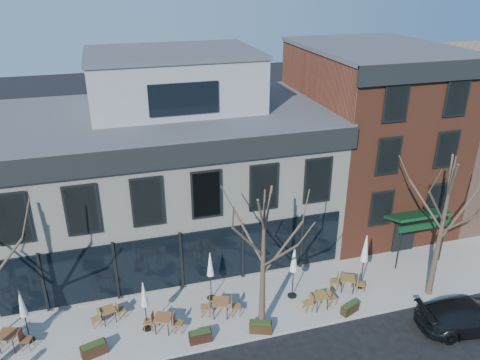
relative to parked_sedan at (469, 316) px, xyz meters
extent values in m
plane|color=black|center=(-12.20, 6.47, -0.70)|extent=(120.00, 120.00, 0.00)
cube|color=gray|center=(-8.95, 4.32, -0.62)|extent=(33.50, 4.70, 0.15)
cube|color=beige|center=(-12.20, 11.47, 3.30)|extent=(18.00, 10.00, 8.00)
cube|color=#47474C|center=(-12.20, 11.47, 7.35)|extent=(18.30, 10.30, 0.30)
cube|color=black|center=(-12.20, 6.35, 6.85)|extent=(18.30, 0.25, 1.10)
cube|color=black|center=(-12.20, 6.41, 1.20)|extent=(17.20, 0.12, 3.00)
cube|color=gray|center=(-11.20, 12.47, 8.90)|extent=(9.00, 6.50, 3.00)
cube|color=brown|center=(0.80, 11.47, 4.80)|extent=(8.00, 10.00, 11.00)
cube|color=#47474C|center=(0.80, 11.47, 10.35)|extent=(8.20, 10.20, 0.25)
cube|color=black|center=(0.80, 6.35, 9.90)|extent=(8.20, 0.25, 1.00)
cube|color=black|center=(0.80, 5.62, 2.20)|extent=(3.20, 1.66, 0.67)
cube|color=black|center=(0.80, 6.42, 0.55)|extent=(1.40, 0.10, 2.50)
cone|color=#382B21|center=(-9.20, 2.57, 2.97)|extent=(0.34, 0.34, 7.04)
cylinder|color=#382B21|center=(-8.25, 2.73, 3.48)|extent=(2.00, 0.46, 2.21)
cylinder|color=#382B21|center=(-9.60, 3.43, 3.89)|extent=(0.93, 1.84, 1.91)
cylinder|color=#382B21|center=(-9.95, 2.29, 4.34)|extent=(1.61, 0.68, 1.97)
cylinder|color=#382B21|center=(-8.80, 1.71, 3.81)|extent=(0.93, 1.83, 2.03)
cone|color=#382B21|center=(-0.20, 2.57, 3.19)|extent=(0.34, 0.34, 7.48)
cylinder|color=#382B21|center=(0.80, 2.75, 3.73)|extent=(2.12, 0.48, 2.35)
cylinder|color=#382B21|center=(-0.63, 3.48, 4.17)|extent=(0.98, 1.94, 2.03)
cylinder|color=#382B21|center=(-1.00, 2.28, 4.65)|extent=(1.71, 0.71, 2.09)
cylinder|color=#382B21|center=(0.22, 1.66, 4.08)|extent=(0.98, 1.94, 2.16)
imported|color=black|center=(0.00, 0.00, 0.00)|extent=(5.04, 2.58, 1.40)
cube|color=brown|center=(-20.10, 4.37, 0.25)|extent=(0.96, 0.96, 0.04)
cylinder|color=black|center=(-19.89, 3.99, -0.15)|extent=(0.04, 0.04, 0.79)
cylinder|color=black|center=(-20.32, 4.75, -0.15)|extent=(0.04, 0.04, 0.79)
cylinder|color=black|center=(-19.72, 4.58, -0.15)|extent=(0.04, 0.04, 0.79)
cube|color=brown|center=(-15.95, 4.94, 0.13)|extent=(0.80, 0.80, 0.04)
cylinder|color=black|center=(-16.13, 4.62, -0.21)|extent=(0.04, 0.04, 0.67)
cylinder|color=black|center=(-15.63, 4.76, -0.21)|extent=(0.04, 0.04, 0.67)
cylinder|color=black|center=(-16.27, 5.12, -0.21)|extent=(0.04, 0.04, 0.67)
cylinder|color=black|center=(-15.77, 5.26, -0.21)|extent=(0.04, 0.04, 0.67)
cube|color=brown|center=(-13.56, 3.60, 0.22)|extent=(0.96, 0.96, 0.04)
cylinder|color=black|center=(-13.95, 3.44, -0.17)|extent=(0.04, 0.04, 0.76)
cylinder|color=black|center=(-13.40, 3.22, -0.17)|extent=(0.04, 0.04, 0.76)
cylinder|color=black|center=(-13.73, 3.99, -0.17)|extent=(0.04, 0.04, 0.76)
cylinder|color=black|center=(-13.18, 3.77, -0.17)|extent=(0.04, 0.04, 0.76)
cube|color=brown|center=(-10.81, 3.89, 0.26)|extent=(0.96, 0.96, 0.04)
cylinder|color=black|center=(-11.20, 3.67, -0.15)|extent=(0.04, 0.04, 0.80)
cylinder|color=black|center=(-10.60, 3.51, -0.15)|extent=(0.04, 0.04, 0.80)
cylinder|color=black|center=(-11.03, 4.27, -0.15)|extent=(0.04, 0.04, 0.80)
cylinder|color=black|center=(-10.43, 4.10, -0.15)|extent=(0.04, 0.04, 0.80)
cube|color=brown|center=(-6.07, 3.07, 0.18)|extent=(0.74, 0.74, 0.04)
cylinder|color=black|center=(-6.34, 2.78, -0.19)|extent=(0.04, 0.04, 0.72)
cylinder|color=black|center=(-5.78, 2.80, -0.19)|extent=(0.04, 0.04, 0.72)
cylinder|color=black|center=(-6.36, 3.34, -0.19)|extent=(0.04, 0.04, 0.72)
cylinder|color=black|center=(-5.80, 3.36, -0.19)|extent=(0.04, 0.04, 0.72)
cube|color=brown|center=(-4.13, 3.93, 0.21)|extent=(0.96, 0.96, 0.04)
cylinder|color=black|center=(-4.51, 3.79, -0.18)|extent=(0.04, 0.04, 0.74)
cylinder|color=black|center=(-3.99, 3.54, -0.18)|extent=(0.04, 0.04, 0.74)
cylinder|color=black|center=(-4.27, 4.31, -0.18)|extent=(0.04, 0.04, 0.74)
cylinder|color=black|center=(-3.74, 4.07, -0.18)|extent=(0.04, 0.04, 0.74)
cylinder|color=black|center=(-19.37, 4.63, -0.52)|extent=(0.43, 0.43, 0.06)
cylinder|color=black|center=(-19.37, 4.63, 0.54)|extent=(0.05, 0.05, 2.17)
cone|color=#B9BEB0|center=(-19.37, 4.63, 1.52)|extent=(0.35, 0.35, 1.28)
cylinder|color=black|center=(-14.28, 3.91, -0.52)|extent=(0.42, 0.42, 0.06)
cylinder|color=black|center=(-14.28, 3.91, 0.49)|extent=(0.05, 0.05, 2.08)
cone|color=silver|center=(-14.28, 3.91, 1.43)|extent=(0.34, 0.34, 1.23)
cylinder|color=black|center=(-10.97, 5.24, -0.52)|extent=(0.43, 0.43, 0.06)
cylinder|color=black|center=(-10.97, 5.24, 0.53)|extent=(0.05, 0.05, 2.16)
cone|color=silver|center=(-10.97, 5.24, 1.51)|extent=(0.35, 0.35, 1.27)
cylinder|color=black|center=(-7.01, 4.26, -0.52)|extent=(0.47, 0.47, 0.06)
cylinder|color=black|center=(-7.01, 4.26, 0.63)|extent=(0.05, 0.05, 2.36)
cone|color=silver|center=(-7.01, 4.26, 1.70)|extent=(0.39, 0.39, 1.39)
cylinder|color=black|center=(-3.28, 4.00, -0.52)|extent=(0.49, 0.49, 0.07)
cylinder|color=black|center=(-3.28, 4.00, 0.68)|extent=(0.06, 0.06, 2.46)
cone|color=silver|center=(-3.28, 4.00, 1.80)|extent=(0.40, 0.40, 1.45)
cube|color=black|center=(-16.62, 2.97, -0.28)|extent=(1.16, 0.72, 0.54)
cube|color=#1E3314|center=(-16.62, 2.97, 0.01)|extent=(1.03, 0.61, 0.09)
cube|color=black|center=(-12.09, 2.48, -0.30)|extent=(1.01, 0.41, 0.50)
cube|color=#1E3314|center=(-12.09, 2.48, -0.03)|extent=(0.90, 0.32, 0.08)
cube|color=#322010|center=(-9.34, 2.29, -0.29)|extent=(1.11, 0.74, 0.51)
cube|color=#1E3314|center=(-9.34, 2.29, -0.01)|extent=(0.98, 0.63, 0.08)
cube|color=black|center=(-4.82, 2.35, -0.32)|extent=(1.01, 0.69, 0.47)
cube|color=#1E3314|center=(-4.82, 2.35, -0.06)|extent=(0.89, 0.58, 0.07)
camera|label=1|loc=(-14.88, -13.35, 14.53)|focal=35.00mm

